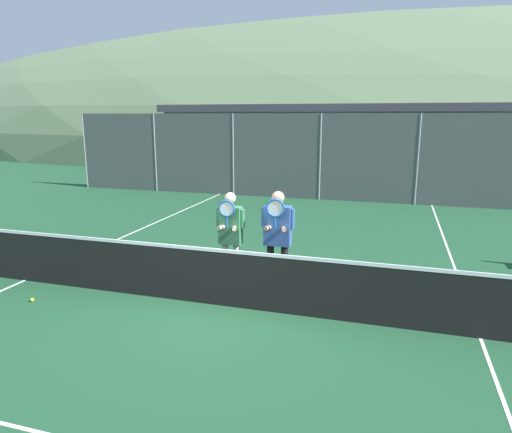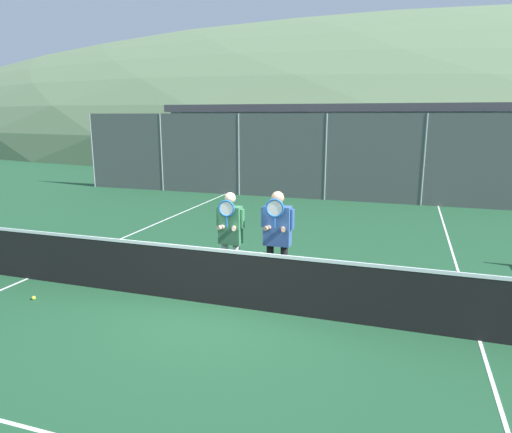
# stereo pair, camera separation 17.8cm
# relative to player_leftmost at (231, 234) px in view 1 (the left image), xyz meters

# --- Properties ---
(ground_plane) EXTENTS (120.00, 120.00, 0.00)m
(ground_plane) POSITION_rel_player_leftmost_xyz_m (0.05, -0.76, -1.06)
(ground_plane) COLOR #1E4C2D
(hill_distant) EXTENTS (139.22, 77.34, 27.07)m
(hill_distant) POSITION_rel_player_leftmost_xyz_m (0.05, 54.19, -1.06)
(hill_distant) COLOR #5B7551
(hill_distant) RESTS_ON ground_plane
(clubhouse_building) EXTENTS (19.60, 5.50, 3.67)m
(clubhouse_building) POSITION_rel_player_leftmost_xyz_m (0.63, 16.82, 0.80)
(clubhouse_building) COLOR #9EA3A8
(clubhouse_building) RESTS_ON ground_plane
(fence_back) EXTENTS (20.81, 0.06, 3.21)m
(fence_back) POSITION_rel_player_leftmost_xyz_m (0.05, 9.61, 0.55)
(fence_back) COLOR gray
(fence_back) RESTS_ON ground_plane
(tennis_net) EXTENTS (10.89, 0.09, 1.09)m
(tennis_net) POSITION_rel_player_leftmost_xyz_m (0.05, -0.76, -0.54)
(tennis_net) COLOR gray
(tennis_net) RESTS_ON ground_plane
(court_line_left_sideline) EXTENTS (0.05, 16.00, 0.01)m
(court_line_left_sideline) POSITION_rel_player_leftmost_xyz_m (-4.00, 2.24, -1.05)
(court_line_left_sideline) COLOR white
(court_line_left_sideline) RESTS_ON ground_plane
(court_line_right_sideline) EXTENTS (0.05, 16.00, 0.01)m
(court_line_right_sideline) POSITION_rel_player_leftmost_xyz_m (4.10, 2.24, -1.05)
(court_line_right_sideline) COLOR white
(court_line_right_sideline) RESTS_ON ground_plane
(player_leftmost) EXTENTS (0.54, 0.34, 1.81)m
(player_leftmost) POSITION_rel_player_leftmost_xyz_m (0.00, 0.00, 0.00)
(player_leftmost) COLOR white
(player_leftmost) RESTS_ON ground_plane
(player_center_left) EXTENTS (0.61, 0.34, 1.86)m
(player_center_left) POSITION_rel_player_leftmost_xyz_m (0.85, 0.09, 0.06)
(player_center_left) COLOR black
(player_center_left) RESTS_ON ground_plane
(car_far_left) EXTENTS (4.06, 1.97, 1.74)m
(car_far_left) POSITION_rel_player_leftmost_xyz_m (-7.19, 12.08, -0.17)
(car_far_left) COLOR black
(car_far_left) RESTS_ON ground_plane
(car_left_of_center) EXTENTS (4.53, 2.01, 1.75)m
(car_left_of_center) POSITION_rel_player_leftmost_xyz_m (-2.45, 11.78, -0.16)
(car_left_of_center) COLOR #B2B7BC
(car_left_of_center) RESTS_ON ground_plane
(car_center) EXTENTS (4.13, 1.93, 1.75)m
(car_center) POSITION_rel_player_leftmost_xyz_m (2.34, 11.89, -0.16)
(car_center) COLOR #285638
(car_center) RESTS_ON ground_plane
(car_right_of_center) EXTENTS (4.24, 1.93, 1.80)m
(car_right_of_center) POSITION_rel_player_leftmost_xyz_m (6.97, 12.13, -0.14)
(car_right_of_center) COLOR #285638
(car_right_of_center) RESTS_ON ground_plane
(tennis_ball_on_court) EXTENTS (0.07, 0.07, 0.07)m
(tennis_ball_on_court) POSITION_rel_player_leftmost_xyz_m (-3.08, -1.56, -1.02)
(tennis_ball_on_court) COLOR #CCDB33
(tennis_ball_on_court) RESTS_ON ground_plane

